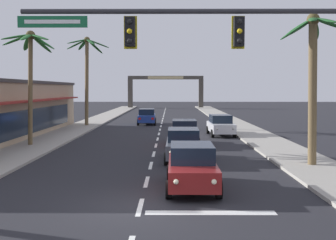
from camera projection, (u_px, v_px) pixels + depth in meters
ground_plane at (140, 207)px, 13.19m from camera, size 220.00×220.00×0.00m
sidewalk_right at (255, 135)px, 33.08m from camera, size 3.20×110.00×0.14m
sidewalk_left at (62, 135)px, 33.17m from camera, size 3.20×110.00×0.14m
lane_markings at (163, 135)px, 33.71m from camera, size 4.28×88.47×0.01m
traffic_signal_mast at (243, 51)px, 13.07m from camera, size 10.56×0.41×7.15m
sedan_lead_at_stop_bar at (192, 166)px, 15.61m from camera, size 1.97×4.46×1.68m
sedan_third_in_queue at (183, 144)px, 21.81m from camera, size 2.00×4.47×1.68m
sedan_fifth_in_queue at (184, 132)px, 28.01m from camera, size 1.98×4.46×1.68m
sedan_oncoming_far at (147, 116)px, 44.00m from camera, size 2.04×4.49×1.68m
sedan_parked_nearest_kerb at (221, 125)px, 33.55m from camera, size 2.08×4.50×1.68m
palm_left_second at (31, 58)px, 26.59m from camera, size 3.50×3.71×7.53m
palm_left_third at (87, 64)px, 41.33m from camera, size 4.42×3.99×8.99m
palm_right_second at (313, 65)px, 19.59m from camera, size 3.30×3.29×7.36m
town_gateway_arch at (166, 87)px, 82.15m from camera, size 15.02×0.90×6.41m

